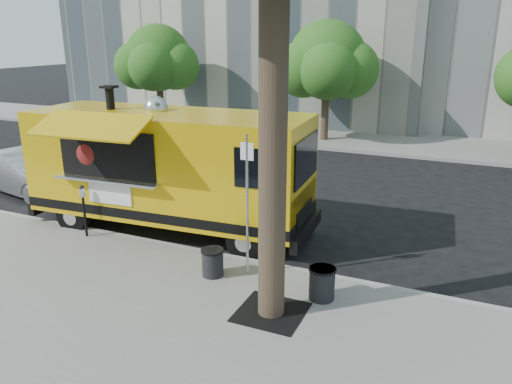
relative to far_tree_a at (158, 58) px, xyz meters
The scene contains 13 objects.
ground 16.30m from the far_tree_a, 50.89° to the right, with size 120.00×120.00×0.00m, color black.
sidewalk 19.48m from the far_tree_a, 58.47° to the right, with size 60.00×6.00×0.15m, color gray.
curb 16.99m from the far_tree_a, 52.92° to the right, with size 60.00×0.14×0.16m, color #999993.
far_sidewalk 10.73m from the far_tree_a, ahead, with size 60.00×5.00×0.15m, color gray.
tree_well 20.00m from the far_tree_a, 50.16° to the right, with size 1.20×1.20×0.02m, color black.
far_tree_a is the anchor object (origin of this frame).
far_tree_b 9.01m from the far_tree_a, ahead, with size 3.60×3.60×5.50m.
sign_post 18.14m from the far_tree_a, 50.17° to the right, with size 0.28×0.06×3.00m.
parking_meter 15.59m from the far_tree_a, 62.85° to the right, with size 0.11×0.11×1.33m.
food_truck 14.96m from the far_tree_a, 54.96° to the right, with size 7.63×3.84×3.72m.
sedan 11.97m from the far_tree_a, 77.70° to the right, with size 1.51×4.34×1.43m, color silver.
trash_bin_left 18.24m from the far_tree_a, 52.50° to the right, with size 0.49×0.49×0.58m.
trash_bin_right 19.75m from the far_tree_a, 46.96° to the right, with size 0.53×0.53×0.64m.
Camera 1 is at (5.60, -10.23, 5.02)m, focal length 35.00 mm.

